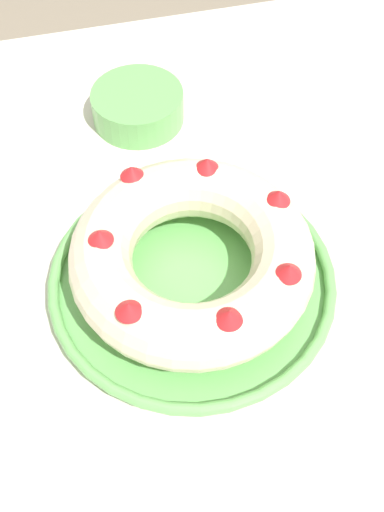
% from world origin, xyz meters
% --- Properties ---
extents(ground_plane, '(8.00, 8.00, 0.00)m').
position_xyz_m(ground_plane, '(0.00, 0.00, 0.00)').
color(ground_plane, gray).
extents(dining_table, '(1.49, 1.05, 0.74)m').
position_xyz_m(dining_table, '(0.00, 0.00, 0.66)').
color(dining_table, silver).
rests_on(dining_table, ground_plane).
extents(serving_dish, '(0.30, 0.30, 0.03)m').
position_xyz_m(serving_dish, '(0.02, 0.03, 0.75)').
color(serving_dish, '#6BB760').
rests_on(serving_dish, dining_table).
extents(bundt_cake, '(0.25, 0.25, 0.08)m').
position_xyz_m(bundt_cake, '(0.02, 0.03, 0.79)').
color(bundt_cake, beige).
rests_on(bundt_cake, serving_dish).
extents(side_bowl, '(0.12, 0.12, 0.04)m').
position_xyz_m(side_bowl, '(0.01, 0.31, 0.76)').
color(side_bowl, '#6BB760').
rests_on(side_bowl, dining_table).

